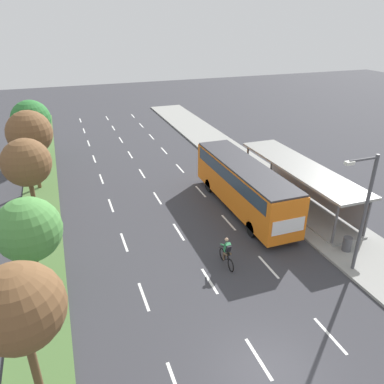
{
  "coord_description": "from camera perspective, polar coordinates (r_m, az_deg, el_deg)",
  "views": [
    {
      "loc": [
        -6.15,
        -8.35,
        12.49
      ],
      "look_at": [
        1.97,
        13.99,
        1.2
      ],
      "focal_mm": 34.83,
      "sensor_mm": 36.0,
      "label": 1
    }
  ],
  "objects": [
    {
      "name": "streetlight",
      "position": [
        20.32,
        24.76,
        -2.16
      ],
      "size": [
        1.91,
        0.24,
        6.5
      ],
      "color": "#4C4C51",
      "rests_on": "sidewalk_right"
    },
    {
      "name": "lane_divider_right",
      "position": [
        31.42,
        -0.38,
        1.99
      ],
      "size": [
        0.14,
        48.65,
        0.01
      ],
      "color": "white",
      "rests_on": "ground"
    },
    {
      "name": "lane_divider_center",
      "position": [
        30.53,
        -6.58,
        1.09
      ],
      "size": [
        0.14,
        48.65,
        0.01
      ],
      "color": "white",
      "rests_on": "ground"
    },
    {
      "name": "bus_shelter",
      "position": [
        27.7,
        16.44,
        1.76
      ],
      "size": [
        2.9,
        11.84,
        2.86
      ],
      "color": "gray",
      "rests_on": "sidewalk_right"
    },
    {
      "name": "median_tree_second",
      "position": [
        18.79,
        -23.76,
        -5.32
      ],
      "size": [
        3.06,
        3.06,
        4.99
      ],
      "color": "brown",
      "rests_on": "median_strip"
    },
    {
      "name": "median_tree_fourth",
      "position": [
        30.56,
        -23.63,
        8.27
      ],
      "size": [
        3.35,
        3.35,
        6.15
      ],
      "color": "brown",
      "rests_on": "median_strip"
    },
    {
      "name": "trash_bin",
      "position": [
        23.45,
        22.66,
        -7.35
      ],
      "size": [
        0.52,
        0.52,
        0.85
      ],
      "primitive_type": "cylinder",
      "color": "#4C4C51",
      "rests_on": "sidewalk_right"
    },
    {
      "name": "median_tree_third",
      "position": [
        24.36,
        -24.02,
        4.08
      ],
      "size": [
        2.92,
        2.92,
        5.9
      ],
      "color": "brown",
      "rests_on": "median_strip"
    },
    {
      "name": "ground_plane",
      "position": [
        16.24,
        11.53,
        -25.6
      ],
      "size": [
        140.0,
        140.0,
        0.0
      ],
      "primitive_type": "plane",
      "color": "#38383D"
    },
    {
      "name": "median_tree_fifth",
      "position": [
        37.01,
        -23.42,
        10.13
      ],
      "size": [
        3.47,
        3.47,
        5.65
      ],
      "color": "brown",
      "rests_on": "median_strip"
    },
    {
      "name": "sidewalk_right",
      "position": [
        34.57,
        8.0,
        4.1
      ],
      "size": [
        4.5,
        52.0,
        0.15
      ],
      "primitive_type": "cube",
      "color": "gray",
      "rests_on": "ground"
    },
    {
      "name": "median_tree_nearest",
      "position": [
        12.87,
        -24.92,
        -15.82
      ],
      "size": [
        2.81,
        2.81,
        5.83
      ],
      "color": "brown",
      "rests_on": "median_strip"
    },
    {
      "name": "cyclist",
      "position": [
        20.61,
        5.36,
        -9.32
      ],
      "size": [
        0.46,
        1.82,
        1.71
      ],
      "color": "black",
      "rests_on": "ground"
    },
    {
      "name": "bus",
      "position": [
        26.01,
        7.89,
        1.53
      ],
      "size": [
        2.54,
        11.29,
        3.37
      ],
      "color": "orange",
      "rests_on": "ground"
    },
    {
      "name": "lane_divider_left",
      "position": [
        30.02,
        -13.06,
        0.13
      ],
      "size": [
        0.14,
        48.65,
        0.01
      ],
      "color": "white",
      "rests_on": "ground"
    },
    {
      "name": "median_strip",
      "position": [
        31.03,
        -22.15,
        -0.2
      ],
      "size": [
        2.6,
        52.0,
        0.12
      ],
      "primitive_type": "cube",
      "color": "#4C7038",
      "rests_on": "ground"
    }
  ]
}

